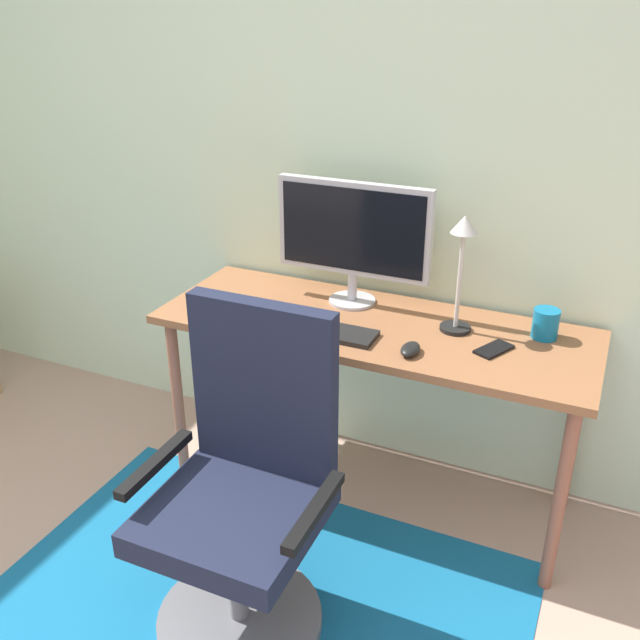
# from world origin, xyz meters

# --- Properties ---
(wall_back) EXTENTS (6.00, 0.10, 2.60)m
(wall_back) POSITION_xyz_m (0.00, 2.20, 1.30)
(wall_back) COLOR silver
(wall_back) RESTS_ON ground
(area_rug) EXTENTS (1.73, 1.14, 0.01)m
(area_rug) POSITION_xyz_m (0.31, 1.14, 0.00)
(area_rug) COLOR #145E8B
(area_rug) RESTS_ON ground
(desk) EXTENTS (1.58, 0.57, 0.75)m
(desk) POSITION_xyz_m (0.45, 1.84, 0.67)
(desk) COLOR brown
(desk) RESTS_ON ground
(monitor) EXTENTS (0.60, 0.18, 0.47)m
(monitor) POSITION_xyz_m (0.30, 1.99, 1.03)
(monitor) COLOR #B2B2B7
(monitor) RESTS_ON desk
(keyboard) EXTENTS (0.43, 0.13, 0.02)m
(keyboard) POSITION_xyz_m (0.29, 1.70, 0.76)
(keyboard) COLOR black
(keyboard) RESTS_ON desk
(computer_mouse) EXTENTS (0.06, 0.10, 0.03)m
(computer_mouse) POSITION_xyz_m (0.64, 1.67, 0.77)
(computer_mouse) COLOR black
(computer_mouse) RESTS_ON desk
(coffee_cup) EXTENTS (0.09, 0.09, 0.10)m
(coffee_cup) POSITION_xyz_m (1.02, 1.98, 0.80)
(coffee_cup) COLOR #106995
(coffee_cup) RESTS_ON desk
(cell_phone) EXTENTS (0.12, 0.16, 0.01)m
(cell_phone) POSITION_xyz_m (0.89, 1.81, 0.76)
(cell_phone) COLOR black
(cell_phone) RESTS_ON desk
(desk_lamp) EXTENTS (0.11, 0.11, 0.42)m
(desk_lamp) POSITION_xyz_m (0.73, 1.91, 1.03)
(desk_lamp) COLOR black
(desk_lamp) RESTS_ON desk
(office_chair) EXTENTS (0.57, 0.52, 1.05)m
(office_chair) POSITION_xyz_m (0.31, 1.11, 0.43)
(office_chair) COLOR slate
(office_chair) RESTS_ON ground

